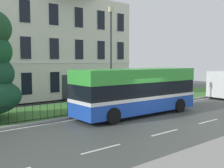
# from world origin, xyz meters

# --- Properties ---
(ground_plane) EXTENTS (60.00, 56.00, 0.18)m
(ground_plane) POSITION_xyz_m (0.00, 1.02, -0.02)
(ground_plane) COLOR #434742
(georgian_townhouse) EXTENTS (15.58, 10.24, 10.92)m
(georgian_townhouse) POSITION_xyz_m (-0.07, 16.11, 5.60)
(georgian_townhouse) COLOR silver
(georgian_townhouse) RESTS_ON ground_plane
(iron_verge_railing) EXTENTS (16.98, 0.04, 0.97)m
(iron_verge_railing) POSITION_xyz_m (-0.07, 4.40, 0.62)
(iron_verge_railing) COLOR black
(iron_verge_railing) RESTS_ON ground_plane
(single_decker_bus) EXTENTS (9.09, 2.87, 3.06)m
(single_decker_bus) POSITION_xyz_m (0.13, 2.37, 1.61)
(single_decker_bus) COLOR blue
(single_decker_bus) RESTS_ON ground_plane
(street_lamp_post) EXTENTS (0.36, 0.24, 7.46)m
(street_lamp_post) POSITION_xyz_m (0.48, 5.52, 4.35)
(street_lamp_post) COLOR #333338
(street_lamp_post) RESTS_ON ground_plane
(litter_bin) EXTENTS (0.54, 0.54, 1.21)m
(litter_bin) POSITION_xyz_m (3.74, 4.96, 0.73)
(litter_bin) COLOR #23472D
(litter_bin) RESTS_ON ground_plane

